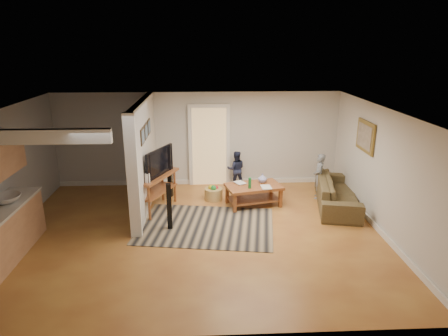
% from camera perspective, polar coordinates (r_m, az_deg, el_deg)
% --- Properties ---
extents(ground, '(7.50, 7.50, 0.00)m').
position_cam_1_polar(ground, '(8.28, -3.88, -9.24)').
color(ground, brown).
rests_on(ground, ground).
extents(room_shell, '(7.54, 6.02, 2.52)m').
position_cam_1_polar(room_shell, '(8.23, -11.47, 1.21)').
color(room_shell, beige).
rests_on(room_shell, ground).
extents(area_rug, '(3.07, 2.44, 0.01)m').
position_cam_1_polar(area_rug, '(8.57, -2.53, -8.19)').
color(area_rug, black).
rests_on(area_rug, ground).
extents(sofa, '(1.33, 2.40, 0.66)m').
position_cam_1_polar(sofa, '(9.93, 15.74, -5.17)').
color(sofa, '#3F331F').
rests_on(sofa, ground).
extents(coffee_table, '(1.41, 1.02, 0.76)m').
position_cam_1_polar(coffee_table, '(9.49, 4.34, -3.07)').
color(coffee_table, '#612D17').
rests_on(coffee_table, ground).
extents(tv_console, '(1.01, 1.44, 1.16)m').
position_cam_1_polar(tv_console, '(9.19, -9.71, -1.44)').
color(tv_console, '#612D17').
rests_on(tv_console, ground).
extents(speaker_left, '(0.11, 0.11, 0.99)m').
position_cam_1_polar(speaker_left, '(8.31, -7.83, -5.48)').
color(speaker_left, black).
rests_on(speaker_left, ground).
extents(speaker_right, '(0.13, 0.13, 1.03)m').
position_cam_1_polar(speaker_right, '(10.04, -7.72, -1.24)').
color(speaker_right, black).
rests_on(speaker_right, ground).
extents(toy_basket, '(0.44, 0.44, 0.39)m').
position_cam_1_polar(toy_basket, '(9.86, -1.50, -3.64)').
color(toy_basket, '#A78A48').
rests_on(toy_basket, ground).
extents(child, '(0.36, 0.46, 1.13)m').
position_cam_1_polar(child, '(10.30, 13.18, -4.13)').
color(child, slate).
rests_on(child, ground).
extents(toddler, '(0.49, 0.38, 0.99)m').
position_cam_1_polar(toddler, '(10.78, 1.72, -2.66)').
color(toddler, '#1F2541').
rests_on(toddler, ground).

